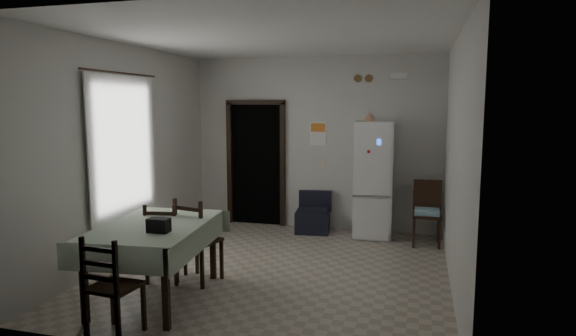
# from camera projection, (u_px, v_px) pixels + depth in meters

# --- Properties ---
(ground) EXTENTS (4.50, 4.50, 0.00)m
(ground) POSITION_uv_depth(u_px,v_px,m) (278.00, 270.00, 6.15)
(ground) COLOR #AB9D8B
(ground) RESTS_ON ground
(ceiling) EXTENTS (4.20, 4.50, 0.02)m
(ceiling) POSITION_uv_depth(u_px,v_px,m) (277.00, 37.00, 5.78)
(ceiling) COLOR white
(ceiling) RESTS_ON ground
(wall_back) EXTENTS (4.20, 0.02, 2.90)m
(wall_back) POSITION_uv_depth(u_px,v_px,m) (315.00, 143.00, 8.12)
(wall_back) COLOR silver
(wall_back) RESTS_ON ground
(wall_front) EXTENTS (4.20, 0.02, 2.90)m
(wall_front) POSITION_uv_depth(u_px,v_px,m) (197.00, 186.00, 3.81)
(wall_front) COLOR silver
(wall_front) RESTS_ON ground
(wall_left) EXTENTS (0.02, 4.50, 2.90)m
(wall_left) POSITION_uv_depth(u_px,v_px,m) (129.00, 153.00, 6.51)
(wall_left) COLOR silver
(wall_left) RESTS_ON ground
(wall_right) EXTENTS (0.02, 4.50, 2.90)m
(wall_right) POSITION_uv_depth(u_px,v_px,m) (456.00, 162.00, 5.42)
(wall_right) COLOR silver
(wall_right) RESTS_ON ground
(doorway) EXTENTS (1.06, 0.52, 2.22)m
(doorway) POSITION_uv_depth(u_px,v_px,m) (260.00, 163.00, 8.64)
(doorway) COLOR black
(doorway) RESTS_ON ground
(window_recess) EXTENTS (0.10, 1.20, 1.60)m
(window_recess) POSITION_uv_depth(u_px,v_px,m) (117.00, 146.00, 6.32)
(window_recess) COLOR silver
(window_recess) RESTS_ON ground
(curtain) EXTENTS (0.02, 1.45, 1.85)m
(curtain) POSITION_uv_depth(u_px,v_px,m) (124.00, 147.00, 6.29)
(curtain) COLOR silver
(curtain) RESTS_ON ground
(curtain_rod) EXTENTS (0.02, 1.60, 0.02)m
(curtain_rod) POSITION_uv_depth(u_px,v_px,m) (121.00, 73.00, 6.17)
(curtain_rod) COLOR black
(curtain_rod) RESTS_ON ground
(calendar) EXTENTS (0.28, 0.02, 0.40)m
(calendar) POSITION_uv_depth(u_px,v_px,m) (318.00, 133.00, 8.07)
(calendar) COLOR white
(calendar) RESTS_ON ground
(calendar_image) EXTENTS (0.24, 0.01, 0.14)m
(calendar_image) POSITION_uv_depth(u_px,v_px,m) (318.00, 128.00, 8.05)
(calendar_image) COLOR orange
(calendar_image) RESTS_ON ground
(light_switch) EXTENTS (0.08, 0.02, 0.12)m
(light_switch) POSITION_uv_depth(u_px,v_px,m) (324.00, 164.00, 8.11)
(light_switch) COLOR beige
(light_switch) RESTS_ON ground
(vent_left) EXTENTS (0.12, 0.03, 0.12)m
(vent_left) POSITION_uv_depth(u_px,v_px,m) (358.00, 79.00, 7.78)
(vent_left) COLOR brown
(vent_left) RESTS_ON ground
(vent_right) EXTENTS (0.12, 0.03, 0.12)m
(vent_right) POSITION_uv_depth(u_px,v_px,m) (369.00, 78.00, 7.74)
(vent_right) COLOR brown
(vent_right) RESTS_ON ground
(emergency_light) EXTENTS (0.25, 0.07, 0.09)m
(emergency_light) POSITION_uv_depth(u_px,v_px,m) (399.00, 76.00, 7.59)
(emergency_light) COLOR white
(emergency_light) RESTS_ON ground
(fridge) EXTENTS (0.63, 0.63, 1.84)m
(fridge) POSITION_uv_depth(u_px,v_px,m) (373.00, 180.00, 7.62)
(fridge) COLOR white
(fridge) RESTS_ON ground
(tan_cone) EXTENTS (0.21, 0.21, 0.16)m
(tan_cone) POSITION_uv_depth(u_px,v_px,m) (370.00, 116.00, 7.41)
(tan_cone) COLOR tan
(tan_cone) RESTS_ON fridge
(navy_seat) EXTENTS (0.61, 0.59, 0.66)m
(navy_seat) POSITION_uv_depth(u_px,v_px,m) (313.00, 212.00, 7.95)
(navy_seat) COLOR black
(navy_seat) RESTS_ON ground
(corner_chair) EXTENTS (0.42, 0.42, 0.97)m
(corner_chair) POSITION_uv_depth(u_px,v_px,m) (427.00, 214.00, 7.18)
(corner_chair) COLOR black
(corner_chair) RESTS_ON ground
(dining_table) EXTENTS (1.20, 1.68, 0.83)m
(dining_table) POSITION_uv_depth(u_px,v_px,m) (156.00, 261.00, 5.19)
(dining_table) COLOR #97A990
(dining_table) RESTS_ON ground
(black_bag) EXTENTS (0.22, 0.14, 0.14)m
(black_bag) POSITION_uv_depth(u_px,v_px,m) (159.00, 225.00, 4.79)
(black_bag) COLOR black
(black_bag) RESTS_ON dining_table
(dining_chair_far_left) EXTENTS (0.47, 0.47, 0.95)m
(dining_chair_far_left) POSITION_uv_depth(u_px,v_px,m) (166.00, 241.00, 5.74)
(dining_chair_far_left) COLOR black
(dining_chair_far_left) RESTS_ON ground
(dining_chair_far_right) EXTENTS (0.52, 0.52, 1.02)m
(dining_chair_far_right) POSITION_uv_depth(u_px,v_px,m) (199.00, 240.00, 5.69)
(dining_chair_far_right) COLOR black
(dining_chair_far_right) RESTS_ON ground
(dining_chair_near_head) EXTENTS (0.44, 0.44, 0.96)m
(dining_chair_near_head) POSITION_uv_depth(u_px,v_px,m) (114.00, 285.00, 4.33)
(dining_chair_near_head) COLOR black
(dining_chair_near_head) RESTS_ON ground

